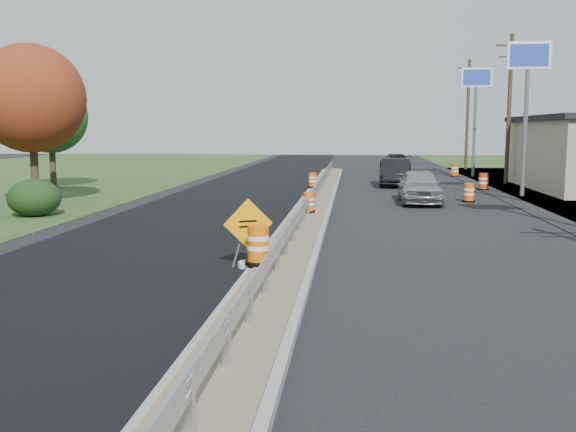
# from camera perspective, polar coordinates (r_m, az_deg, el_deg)

# --- Properties ---
(ground) EXTENTS (140.00, 140.00, 0.00)m
(ground) POSITION_cam_1_polar(r_m,az_deg,el_deg) (18.78, 0.50, -2.95)
(ground) COLOR black
(ground) RESTS_ON ground
(milled_overlay) EXTENTS (7.20, 120.00, 0.01)m
(milled_overlay) POSITION_cam_1_polar(r_m,az_deg,el_deg) (29.23, -6.29, 0.85)
(milled_overlay) COLOR black
(milled_overlay) RESTS_ON ground
(median) EXTENTS (1.60, 55.00, 0.23)m
(median) POSITION_cam_1_polar(r_m,az_deg,el_deg) (26.64, 2.09, 0.45)
(median) COLOR gray
(median) RESTS_ON ground
(guardrail) EXTENTS (0.10, 46.15, 0.72)m
(guardrail) POSITION_cam_1_polar(r_m,az_deg,el_deg) (27.57, 2.23, 1.98)
(guardrail) COLOR silver
(guardrail) RESTS_ON median
(pylon_sign_mid) EXTENTS (2.20, 0.30, 7.90)m
(pylon_sign_mid) POSITION_cam_1_polar(r_m,az_deg,el_deg) (35.61, 20.56, 12.06)
(pylon_sign_mid) COLOR slate
(pylon_sign_mid) RESTS_ON ground
(pylon_sign_north) EXTENTS (2.20, 0.30, 7.90)m
(pylon_sign_north) POSITION_cam_1_polar(r_m,az_deg,el_deg) (49.26, 16.38, 10.89)
(pylon_sign_north) COLOR slate
(pylon_sign_north) RESTS_ON ground
(utility_pole_nmid) EXTENTS (1.90, 0.26, 9.40)m
(utility_pole_nmid) POSITION_cam_1_polar(r_m,az_deg,el_deg) (43.52, 19.07, 9.21)
(utility_pole_nmid) COLOR #473523
(utility_pole_nmid) RESTS_ON ground
(utility_pole_north) EXTENTS (1.90, 0.26, 9.40)m
(utility_pole_north) POSITION_cam_1_polar(r_m,az_deg,el_deg) (58.22, 15.68, 8.86)
(utility_pole_north) COLOR #473523
(utility_pole_north) RESTS_ON ground
(hedge_north) EXTENTS (2.09, 2.09, 1.52)m
(hedge_north) POSITION_cam_1_polar(r_m,az_deg,el_deg) (27.62, -21.62, 1.53)
(hedge_north) COLOR black
(hedge_north) RESTS_ON ground
(tree_near_red) EXTENTS (4.95, 4.95, 7.35)m
(tree_near_red) POSITION_cam_1_polar(r_m,az_deg,el_deg) (31.99, -21.89, 9.65)
(tree_near_red) COLOR #473523
(tree_near_red) RESTS_ON ground
(tree_near_back) EXTENTS (4.29, 4.29, 6.37)m
(tree_near_back) POSITION_cam_1_polar(r_m,az_deg,el_deg) (40.46, -20.36, 8.28)
(tree_near_back) COLOR #473523
(tree_near_back) RESTS_ON ground
(caution_sign) EXTENTS (1.17, 0.56, 1.76)m
(caution_sign) POSITION_cam_1_polar(r_m,az_deg,el_deg) (16.23, -3.54, -3.05)
(caution_sign) COLOR white
(caution_sign) RESTS_ON ground
(barrel_median_near) EXTENTS (0.65, 0.65, 0.96)m
(barrel_median_near) POSITION_cam_1_polar(r_m,az_deg,el_deg) (15.50, -2.66, -2.65)
(barrel_median_near) COLOR black
(barrel_median_near) RESTS_ON median
(barrel_median_mid) EXTENTS (0.53, 0.53, 0.78)m
(barrel_median_mid) POSITION_cam_1_polar(r_m,az_deg,el_deg) (25.21, 1.84, 1.17)
(barrel_median_mid) COLOR black
(barrel_median_mid) RESTS_ON median
(barrel_median_far) EXTENTS (0.56, 0.56, 0.82)m
(barrel_median_far) POSITION_cam_1_polar(r_m,az_deg,el_deg) (36.12, 2.21, 3.18)
(barrel_median_far) COLOR black
(barrel_median_far) RESTS_ON median
(barrel_shoulder_near) EXTENTS (0.61, 0.61, 0.90)m
(barrel_shoulder_near) POSITION_cam_1_polar(r_m,az_deg,el_deg) (32.06, 15.78, 1.97)
(barrel_shoulder_near) COLOR black
(barrel_shoulder_near) RESTS_ON ground
(barrel_shoulder_mid) EXTENTS (0.66, 0.66, 0.97)m
(barrel_shoulder_mid) POSITION_cam_1_polar(r_m,az_deg,el_deg) (38.68, 16.98, 2.91)
(barrel_shoulder_mid) COLOR black
(barrel_shoulder_mid) RESTS_ON ground
(barrel_shoulder_far) EXTENTS (0.67, 0.67, 0.99)m
(barrel_shoulder_far) POSITION_cam_1_polar(r_m,az_deg,el_deg) (49.04, 14.60, 3.95)
(barrel_shoulder_far) COLOR black
(barrel_shoulder_far) RESTS_ON ground
(car_silver) EXTENTS (1.93, 4.71, 1.60)m
(car_silver) POSITION_cam_1_polar(r_m,az_deg,el_deg) (31.02, 11.63, 2.60)
(car_silver) COLOR #AEAEB3
(car_silver) RESTS_ON ground
(car_dark_mid) EXTENTS (2.12, 5.14, 1.65)m
(car_dark_mid) POSITION_cam_1_polar(r_m,az_deg,el_deg) (40.46, 9.50, 3.85)
(car_dark_mid) COLOR black
(car_dark_mid) RESTS_ON ground
(car_dark_far) EXTENTS (2.46, 5.26, 1.48)m
(car_dark_far) POSITION_cam_1_polar(r_m,az_deg,el_deg) (54.21, 9.50, 4.71)
(car_dark_far) COLOR black
(car_dark_far) RESTS_ON ground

